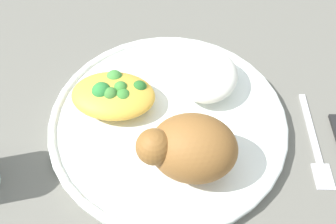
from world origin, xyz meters
TOP-DOWN VIEW (x-y plane):
  - ground_plane at (0.00, 0.00)m, footprint 2.00×2.00m
  - plate at (0.00, 0.00)m, footprint 0.30×0.30m
  - roasted_chicken at (-0.03, 0.07)m, footprint 0.11×0.08m
  - rice_pile at (-0.04, -0.06)m, footprint 0.08×0.09m
  - mac_cheese_with_broccoli at (0.07, -0.02)m, footprint 0.11×0.08m
  - fork at (-0.19, 0.01)m, footprint 0.03×0.14m

SIDE VIEW (x-z plane):
  - ground_plane at x=0.00m, z-range 0.00..0.00m
  - fork at x=-0.19m, z-range 0.00..0.01m
  - plate at x=0.00m, z-range 0.00..0.02m
  - mac_cheese_with_broccoli at x=0.07m, z-range 0.02..0.05m
  - rice_pile at x=-0.04m, z-range 0.02..0.06m
  - roasted_chicken at x=-0.03m, z-range 0.02..0.09m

